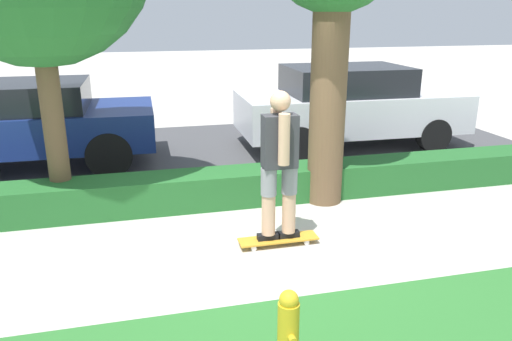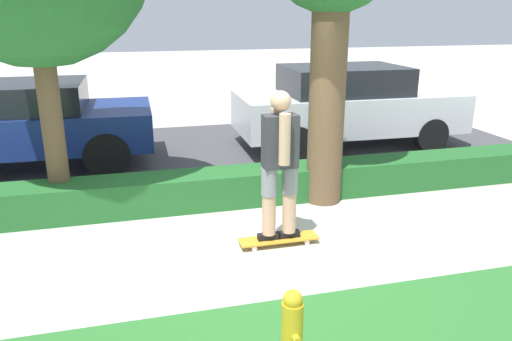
% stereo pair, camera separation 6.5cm
% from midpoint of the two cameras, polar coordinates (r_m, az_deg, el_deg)
% --- Properties ---
extents(ground_plane, '(60.00, 60.00, 0.00)m').
position_cam_midpoint_polar(ground_plane, '(5.78, 0.75, -9.35)').
color(ground_plane, '#BCB7AD').
extents(street_asphalt, '(12.99, 5.00, 0.01)m').
position_cam_midpoint_polar(street_asphalt, '(9.63, -5.58, 1.87)').
color(street_asphalt, '#474749').
rests_on(street_asphalt, ground_plane).
extents(hedge_row, '(12.99, 0.60, 0.48)m').
position_cam_midpoint_polar(hedge_row, '(7.11, -2.50, -1.89)').
color(hedge_row, '#236028').
rests_on(hedge_row, ground_plane).
extents(skateboard, '(0.94, 0.24, 0.08)m').
position_cam_midpoint_polar(skateboard, '(5.94, 2.88, -7.84)').
color(skateboard, gold).
rests_on(skateboard, ground_plane).
extents(skater_person, '(0.51, 0.45, 1.74)m').
position_cam_midpoint_polar(skater_person, '(5.59, 3.03, 0.89)').
color(skater_person, black).
rests_on(skater_person, skateboard).
extents(parked_car_front, '(4.12, 2.01, 1.49)m').
position_cam_midpoint_polar(parked_car_front, '(9.46, -24.17, 5.09)').
color(parked_car_front, navy).
rests_on(parked_car_front, ground_plane).
extents(parked_car_middle, '(4.49, 1.95, 1.60)m').
position_cam_midpoint_polar(parked_car_middle, '(10.26, 10.80, 7.38)').
color(parked_car_middle, silver).
rests_on(parked_car_middle, ground_plane).
extents(fire_hydrant, '(0.16, 0.26, 0.70)m').
position_cam_midpoint_polar(fire_hydrant, '(3.92, 4.19, -17.90)').
color(fire_hydrant, gold).
rests_on(fire_hydrant, ground_plane).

